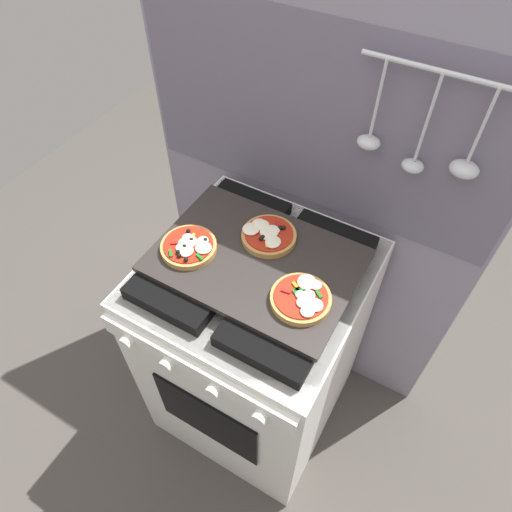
% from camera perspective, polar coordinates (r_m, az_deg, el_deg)
% --- Properties ---
extents(ground_plane, '(4.00, 4.00, 0.00)m').
position_cam_1_polar(ground_plane, '(2.02, 0.00, -17.22)').
color(ground_plane, '#4C4742').
extents(kitchen_backsplash, '(1.10, 0.09, 1.55)m').
position_cam_1_polar(kitchen_backsplash, '(1.53, 6.36, 4.90)').
color(kitchen_backsplash, gray).
rests_on(kitchen_backsplash, ground_plane).
extents(stove, '(0.60, 0.64, 0.90)m').
position_cam_1_polar(stove, '(1.61, -0.03, -11.01)').
color(stove, white).
rests_on(stove, ground_plane).
extents(baking_tray, '(0.54, 0.38, 0.02)m').
position_cam_1_polar(baking_tray, '(1.24, 0.00, -0.54)').
color(baking_tray, '#2D2826').
rests_on(baking_tray, stove).
extents(pizza_left, '(0.15, 0.15, 0.03)m').
position_cam_1_polar(pizza_left, '(1.25, -8.31, 1.20)').
color(pizza_left, tan).
rests_on(pizza_left, baking_tray).
extents(pizza_right, '(0.15, 0.15, 0.03)m').
position_cam_1_polar(pizza_right, '(1.14, 5.73, -5.22)').
color(pizza_right, tan).
rests_on(pizza_right, baking_tray).
extents(pizza_center, '(0.15, 0.15, 0.03)m').
position_cam_1_polar(pizza_center, '(1.27, 1.49, 2.66)').
color(pizza_center, '#C18947').
rests_on(pizza_center, baking_tray).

